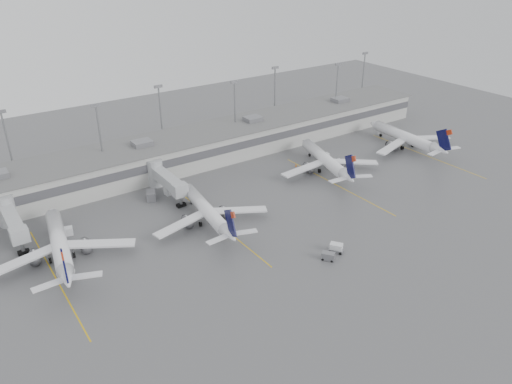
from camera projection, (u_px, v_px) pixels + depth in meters
ground at (353, 248)px, 101.33m from camera, size 260.00×260.00×0.00m
terminal at (210, 144)px, 142.05m from camera, size 152.00×17.00×9.45m
light_masts at (198, 112)px, 142.76m from camera, size 142.40×8.00×20.60m
jet_bridge_left at (10, 217)px, 105.00m from camera, size 4.00×17.20×7.00m
jet_bridge_right at (162, 177)px, 122.77m from camera, size 4.00×17.20×7.00m
stand_markings at (281, 203)px, 118.96m from camera, size 105.25×40.00×0.01m
jet_far_left at (60, 245)px, 96.57m from camera, size 28.01×31.63×10.29m
jet_mid_left at (208, 211)px, 109.11m from camera, size 26.27×29.62×9.60m
jet_mid_right at (327, 160)px, 134.06m from camera, size 26.98×30.67×10.18m
jet_far_right at (407, 138)px, 149.30m from camera, size 28.51×32.06×10.37m
baggage_tug at (336, 249)px, 99.87m from camera, size 3.12×3.39×1.87m
baggage_cart at (328, 256)px, 97.32m from camera, size 2.62×2.88×1.62m
gse_uld_a at (67, 231)px, 105.62m from camera, size 2.70×2.11×1.70m
gse_uld_b at (170, 191)px, 122.73m from camera, size 2.74×1.97×1.83m
gse_uld_c at (324, 156)px, 142.27m from camera, size 2.79×2.14×1.78m
gse_loader at (151, 195)px, 120.05m from camera, size 3.30×3.98×2.13m
cone_a at (56, 249)px, 100.38m from camera, size 0.40×0.40×0.64m
cone_b at (202, 212)px, 113.96m from camera, size 0.47×0.47×0.74m
cone_c at (296, 165)px, 138.02m from camera, size 0.48×0.48×0.77m
cone_d at (394, 144)px, 152.20m from camera, size 0.48×0.48×0.77m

